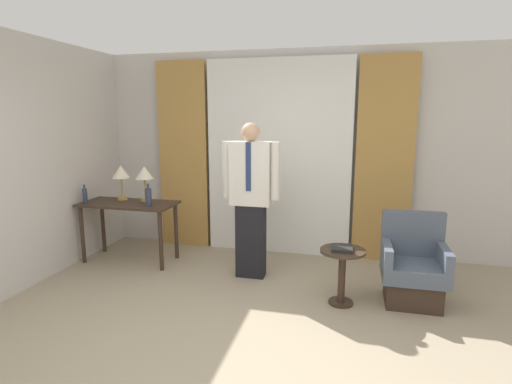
% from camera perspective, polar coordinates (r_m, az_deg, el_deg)
% --- Properties ---
extents(ground_plane, '(16.00, 16.00, 0.00)m').
position_cam_1_polar(ground_plane, '(3.21, -6.89, -24.32)').
color(ground_plane, gray).
extents(wall_back, '(10.00, 0.06, 2.70)m').
position_cam_1_polar(wall_back, '(5.44, 3.40, 5.57)').
color(wall_back, beige).
rests_on(wall_back, ground_plane).
extents(curtain_sheer_center, '(1.92, 0.06, 2.58)m').
position_cam_1_polar(curtain_sheer_center, '(5.32, 3.15, 4.81)').
color(curtain_sheer_center, white).
rests_on(curtain_sheer_center, ground_plane).
extents(curtain_drape_left, '(0.70, 0.06, 2.58)m').
position_cam_1_polar(curtain_drape_left, '(5.72, -10.35, 5.07)').
color(curtain_drape_left, '#B28442').
rests_on(curtain_drape_left, ground_plane).
extents(curtain_drape_right, '(0.70, 0.06, 2.58)m').
position_cam_1_polar(curtain_drape_right, '(5.25, 17.85, 4.22)').
color(curtain_drape_right, '#B28442').
rests_on(curtain_drape_right, ground_plane).
extents(desk, '(1.20, 0.56, 0.76)m').
position_cam_1_polar(desk, '(5.33, -17.73, -2.70)').
color(desk, '#38281E').
rests_on(desk, ground_plane).
extents(table_lamp_left, '(0.23, 0.23, 0.45)m').
position_cam_1_polar(table_lamp_left, '(5.45, -18.73, 2.47)').
color(table_lamp_left, tan).
rests_on(table_lamp_left, desk).
extents(table_lamp_right, '(0.23, 0.23, 0.45)m').
position_cam_1_polar(table_lamp_right, '(5.28, -15.65, 2.39)').
color(table_lamp_right, tan).
rests_on(table_lamp_right, desk).
extents(bottle_near_edge, '(0.08, 0.08, 0.28)m').
position_cam_1_polar(bottle_near_edge, '(5.03, -15.11, -0.64)').
color(bottle_near_edge, '#2D3851').
rests_on(bottle_near_edge, desk).
extents(bottle_by_lamp, '(0.06, 0.06, 0.23)m').
position_cam_1_polar(bottle_by_lamp, '(5.48, -23.26, -0.42)').
color(bottle_by_lamp, '#2D3851').
rests_on(bottle_by_lamp, desk).
extents(person, '(0.66, 0.22, 1.78)m').
position_cam_1_polar(person, '(4.50, -0.75, -0.44)').
color(person, black).
rests_on(person, ground_plane).
extents(armchair, '(0.61, 0.56, 0.89)m').
position_cam_1_polar(armchair, '(4.35, 21.49, -10.32)').
color(armchair, '#38281E').
rests_on(armchair, ground_plane).
extents(side_table, '(0.44, 0.44, 0.56)m').
position_cam_1_polar(side_table, '(4.08, 12.21, -10.47)').
color(side_table, '#38281E').
rests_on(side_table, ground_plane).
extents(book, '(0.20, 0.20, 0.03)m').
position_cam_1_polar(book, '(4.01, 12.21, -7.89)').
color(book, black).
rests_on(book, side_table).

